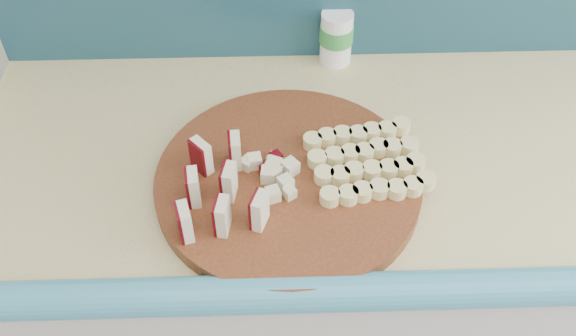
# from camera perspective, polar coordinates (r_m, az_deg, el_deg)

# --- Properties ---
(kitchen_counter) EXTENTS (2.20, 0.63, 0.91)m
(kitchen_counter) POSITION_cam_1_polar(r_m,az_deg,el_deg) (1.61, 19.45, -9.47)
(kitchen_counter) COLOR beige
(kitchen_counter) RESTS_ON ground
(cutting_board) EXTENTS (0.51, 0.51, 0.03)m
(cutting_board) POSITION_cam_1_polar(r_m,az_deg,el_deg) (1.08, -0.00, -1.23)
(cutting_board) COLOR #4B2110
(cutting_board) RESTS_ON kitchen_counter
(apple_wedges) EXTENTS (0.14, 0.19, 0.06)m
(apple_wedges) POSITION_cam_1_polar(r_m,az_deg,el_deg) (1.02, -6.29, -1.81)
(apple_wedges) COLOR beige
(apple_wedges) RESTS_ON cutting_board
(apple_chunks) EXTENTS (0.06, 0.07, 0.02)m
(apple_chunks) POSITION_cam_1_polar(r_m,az_deg,el_deg) (1.06, -1.54, -0.54)
(apple_chunks) COLOR beige
(apple_chunks) RESTS_ON cutting_board
(banana_slices) EXTENTS (0.21, 0.19, 0.02)m
(banana_slices) POSITION_cam_1_polar(r_m,az_deg,el_deg) (1.09, 7.07, 0.64)
(banana_slices) COLOR #E0D489
(banana_slices) RESTS_ON cutting_board
(canister) EXTENTS (0.07, 0.07, 0.11)m
(canister) POSITION_cam_1_polar(r_m,az_deg,el_deg) (1.32, 4.31, 11.58)
(canister) COLOR white
(canister) RESTS_ON kitchen_counter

